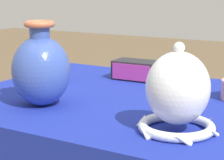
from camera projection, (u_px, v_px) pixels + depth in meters
display_table at (129, 126)px, 1.29m from camera, size 0.99×0.78×0.73m
vase_tall_bulbous at (41, 69)px, 1.19m from camera, size 0.16×0.16×0.23m
vase_dome_bell at (178, 95)px, 0.98m from camera, size 0.19×0.18×0.21m
mosaic_tile_box at (136, 70)px, 1.53m from camera, size 0.16×0.10×0.07m
cup_wide_celadon at (48, 69)px, 1.45m from camera, size 0.12×0.12×0.10m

